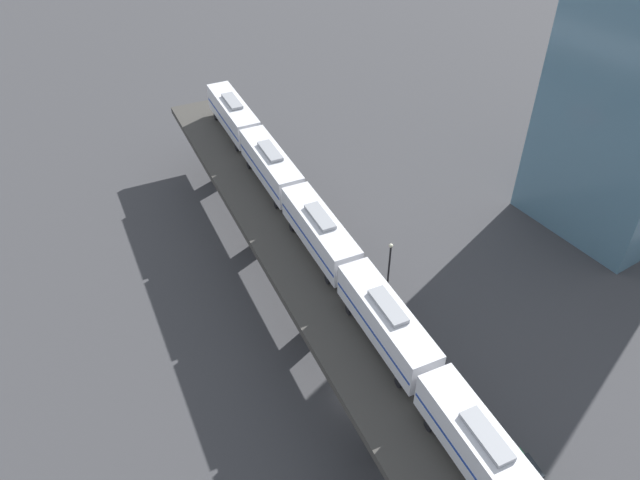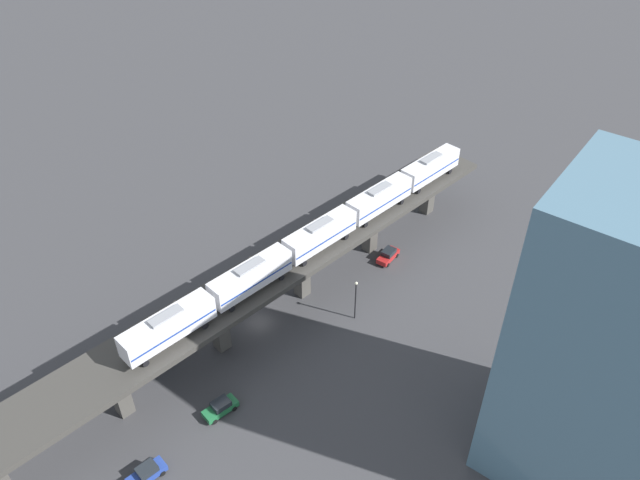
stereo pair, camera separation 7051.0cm
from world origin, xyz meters
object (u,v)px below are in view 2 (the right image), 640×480
street_car_blue (147,473)px  street_lamp (356,297)px  street_car_red (388,255)px  office_tower (604,348)px  subway_train (320,234)px  delivery_truck (145,348)px  street_car_green (220,407)px

street_car_blue → street_lamp: (-4.37, -34.47, 3.17)m
street_car_red → office_tower: bearing=153.1°
subway_train → delivery_truck: 28.07m
subway_train → street_car_blue: 37.55m
street_car_green → street_car_blue: 11.28m
delivery_truck → street_lamp: 29.15m
street_car_red → street_car_blue: 48.40m
street_car_green → delivery_truck: delivery_truck is taller
subway_train → office_tower: office_tower is taller
subway_train → street_lamp: subway_train is taller
subway_train → street_car_red: (-4.34, -12.26, -9.78)m
street_lamp → delivery_truck: bearing=51.5°
street_car_red → delivery_truck: bearing=67.8°
subway_train → street_lamp: (-7.47, 1.65, -6.61)m
street_car_green → street_car_blue: size_ratio=1.01×
street_car_green → street_car_blue: same height
street_car_red → office_tower: (-34.52, 17.50, 17.06)m
office_tower → street_car_blue: bearing=40.8°
street_car_blue → street_lamp: street_lamp is taller
street_lamp → office_tower: bearing=173.5°
street_car_blue → delivery_truck: bearing=-40.5°
office_tower → street_lamp: bearing=-6.5°
street_car_blue → street_lamp: size_ratio=0.67×
street_car_green → street_lamp: 23.75m
street_car_red → office_tower: size_ratio=0.12×
delivery_truck → street_lamp: size_ratio=1.09×
street_car_blue → office_tower: bearing=-139.2°
street_car_red → street_lamp: street_lamp is taller
street_car_red → street_lamp: 14.60m
subway_train → street_car_green: size_ratio=13.29×
street_car_blue → office_tower: (-35.75, -30.88, 17.06)m
street_lamp → office_tower: 34.51m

